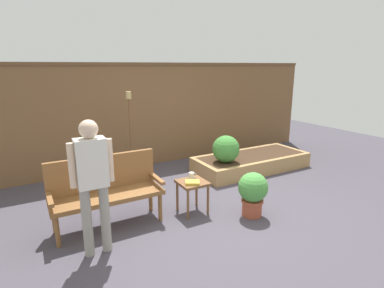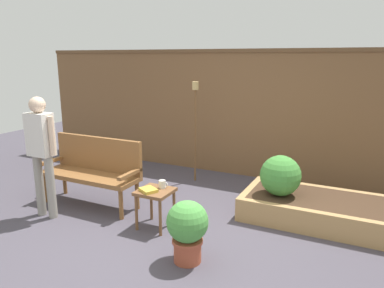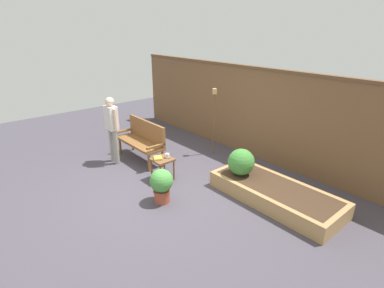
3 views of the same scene
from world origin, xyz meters
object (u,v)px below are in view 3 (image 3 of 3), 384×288
object	(u,v)px
cup_on_table	(167,156)
shrub_near_bench	(241,162)
potted_boxwood	(161,184)
tiki_torch	(214,110)
side_table	(162,162)
person_by_bench	(112,125)
garden_bench	(143,138)
book_on_table	(158,158)

from	to	relation	value
cup_on_table	shrub_near_bench	distance (m)	1.50
cup_on_table	potted_boxwood	size ratio (longest dim) A/B	0.19
cup_on_table	tiki_torch	bearing A→B (deg)	102.29
side_table	tiki_torch	bearing A→B (deg)	100.26
tiki_torch	person_by_bench	world-z (taller)	tiki_torch
side_table	garden_bench	bearing A→B (deg)	166.84
garden_bench	shrub_near_bench	xyz separation A→B (m)	(2.45, 0.69, 0.01)
person_by_bench	potted_boxwood	bearing A→B (deg)	-4.46
tiki_torch	potted_boxwood	bearing A→B (deg)	-66.08
side_table	cup_on_table	distance (m)	0.17
book_on_table	person_by_bench	size ratio (longest dim) A/B	0.13
cup_on_table	book_on_table	world-z (taller)	cup_on_table
book_on_table	potted_boxwood	size ratio (longest dim) A/B	0.31
cup_on_table	tiki_torch	size ratio (longest dim) A/B	0.07
book_on_table	shrub_near_bench	world-z (taller)	shrub_near_bench
side_table	tiki_torch	world-z (taller)	tiki_torch
side_table	cup_on_table	xyz separation A→B (m)	(0.04, 0.10, 0.13)
potted_boxwood	tiki_torch	world-z (taller)	tiki_torch
cup_on_table	potted_boxwood	distance (m)	0.91
shrub_near_bench	garden_bench	bearing A→B (deg)	-164.30
side_table	person_by_bench	world-z (taller)	person_by_bench
garden_bench	potted_boxwood	world-z (taller)	garden_bench
tiki_torch	book_on_table	bearing A→B (deg)	-81.50
cup_on_table	person_by_bench	world-z (taller)	person_by_bench
shrub_near_bench	potted_boxwood	bearing A→B (deg)	-111.41
cup_on_table	book_on_table	xyz separation A→B (m)	(-0.09, -0.18, -0.03)
side_table	person_by_bench	distance (m)	1.58
shrub_near_bench	side_table	bearing A→B (deg)	-142.90
garden_bench	person_by_bench	distance (m)	0.78
garden_bench	tiki_torch	world-z (taller)	tiki_torch
shrub_near_bench	tiki_torch	world-z (taller)	tiki_torch
book_on_table	person_by_bench	world-z (taller)	person_by_bench
side_table	book_on_table	world-z (taller)	book_on_table
cup_on_table	book_on_table	bearing A→B (deg)	-116.10
side_table	potted_boxwood	distance (m)	0.86
book_on_table	person_by_bench	bearing A→B (deg)	-140.69
book_on_table	tiki_torch	distance (m)	1.98
side_table	book_on_table	bearing A→B (deg)	-119.69
garden_bench	book_on_table	distance (m)	1.18
potted_boxwood	shrub_near_bench	bearing A→B (deg)	68.59
side_table	potted_boxwood	world-z (taller)	potted_boxwood
person_by_bench	tiki_torch	bearing A→B (deg)	62.17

